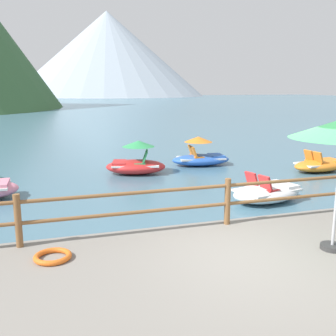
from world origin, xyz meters
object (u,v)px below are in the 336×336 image
at_px(pedal_boat_0, 320,165).
at_px(pedal_boat_5, 267,192).
at_px(pedal_boat_2, 136,163).
at_px(pedal_boat_4, 201,156).
at_px(life_ring, 53,256).

distance_m(pedal_boat_0, pedal_boat_5, 5.02).
bearing_deg(pedal_boat_2, pedal_boat_4, 15.45).
bearing_deg(life_ring, pedal_boat_2, 67.96).
relative_size(pedal_boat_2, pedal_boat_5, 1.00).
xyz_separation_m(pedal_boat_0, pedal_boat_5, (-4.06, -2.95, 0.02)).
xyz_separation_m(pedal_boat_2, pedal_boat_4, (2.88, 0.80, -0.04)).
height_order(pedal_boat_2, pedal_boat_4, pedal_boat_2).
bearing_deg(life_ring, pedal_boat_0, 31.53).
distance_m(pedal_boat_2, pedal_boat_4, 2.99).
xyz_separation_m(pedal_boat_2, pedal_boat_5, (2.71, -4.58, -0.15)).
distance_m(pedal_boat_4, pedal_boat_5, 5.38).
bearing_deg(pedal_boat_5, pedal_boat_2, 120.61).
relative_size(life_ring, pedal_boat_4, 0.25).
bearing_deg(pedal_boat_0, pedal_boat_5, -143.96).
relative_size(pedal_boat_4, pedal_boat_5, 1.02).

